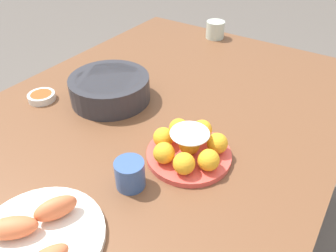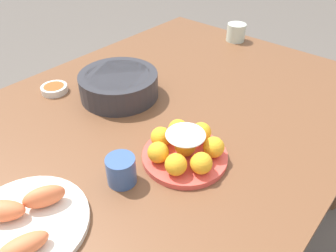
% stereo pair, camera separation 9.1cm
% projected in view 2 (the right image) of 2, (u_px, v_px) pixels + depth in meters
% --- Properties ---
extents(ground_plane, '(12.00, 12.00, 0.00)m').
position_uv_depth(ground_plane, '(158.00, 248.00, 1.43)').
color(ground_plane, '#5B544C').
extents(dining_table, '(1.56, 1.07, 0.70)m').
position_uv_depth(dining_table, '(154.00, 137.00, 1.05)').
color(dining_table, brown).
rests_on(dining_table, ground_plane).
extents(cake_plate, '(0.23, 0.23, 0.09)m').
position_uv_depth(cake_plate, '(185.00, 149.00, 0.85)').
color(cake_plate, '#E04C42').
rests_on(cake_plate, dining_table).
extents(serving_bowl, '(0.26, 0.26, 0.08)m').
position_uv_depth(serving_bowl, '(119.00, 84.00, 1.09)').
color(serving_bowl, '#2D2D33').
rests_on(serving_bowl, dining_table).
extents(sauce_bowl, '(0.09, 0.09, 0.02)m').
position_uv_depth(sauce_bowl, '(54.00, 89.00, 1.13)').
color(sauce_bowl, silver).
rests_on(sauce_bowl, dining_table).
extents(seafood_platter, '(0.27, 0.27, 0.06)m').
position_uv_depth(seafood_platter, '(24.00, 221.00, 0.69)').
color(seafood_platter, silver).
rests_on(seafood_platter, dining_table).
extents(cup_near, '(0.07, 0.07, 0.07)m').
position_uv_depth(cup_near, '(121.00, 170.00, 0.78)').
color(cup_near, '#38568E').
rests_on(cup_near, dining_table).
extents(cup_far, '(0.08, 0.08, 0.08)m').
position_uv_depth(cup_far, '(236.00, 32.00, 1.48)').
color(cup_far, beige).
rests_on(cup_far, dining_table).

